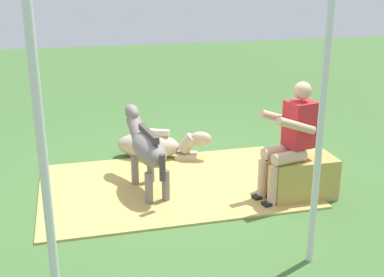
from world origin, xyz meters
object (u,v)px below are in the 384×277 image
Objects in this scene: pony_standing at (147,147)px; tent_pole_right at (46,186)px; pony_lying at (155,145)px; tent_pole_left at (320,132)px; soda_bottle at (328,165)px; hay_bale at (300,177)px; person_seated at (291,136)px.

pony_standing is 2.73m from tent_pole_right.
pony_standing is 1.13m from pony_lying.
tent_pole_left is (-1.18, 1.87, 0.68)m from pony_standing.
tent_pole_left is at bearing -165.34° from tent_pole_right.
tent_pole_right reaches higher than soda_bottle.
hay_bale is at bearing -111.86° from tent_pole_left.
person_seated is at bearing 32.05° from soda_bottle.
hay_bale is 2.59× the size of soda_bottle.
tent_pole_left is (0.52, 1.29, 0.99)m from hay_bale.
tent_pole_right is at bearing 14.66° from tent_pole_left.
hay_bale is at bearing 36.85° from soda_bottle.
tent_pole_right reaches higher than pony_standing.
hay_bale is 1.82m from pony_standing.
tent_pole_left is at bearing 122.22° from pony_standing.
soda_bottle is at bearing -147.95° from person_seated.
hay_bale is 2.15m from pony_lying.
tent_pole_left reaches higher than soda_bottle.
tent_pole_right is at bearing 69.60° from pony_lying.
tent_pole_right is at bearing 34.47° from hay_bale.
tent_pole_left reaches higher than person_seated.
person_seated is 1.11m from soda_bottle.
hay_bale is 0.57× the size of pony_lying.
pony_lying is (-0.28, -1.04, -0.36)m from pony_standing.
tent_pole_left is at bearing 68.14° from hay_bale.
pony_lying is at bearing -72.83° from tent_pole_left.
pony_standing is at bearing -112.60° from tent_pole_right.
tent_pole_right is (1.29, 3.48, 1.04)m from pony_lying.
soda_bottle is (-0.63, -0.47, -0.10)m from hay_bale.
pony_lying is 3.85m from tent_pole_right.
pony_lying is at bearing -110.40° from tent_pole_right.
hay_bale is 0.54m from person_seated.
soda_bottle is at bearing 177.29° from pony_standing.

